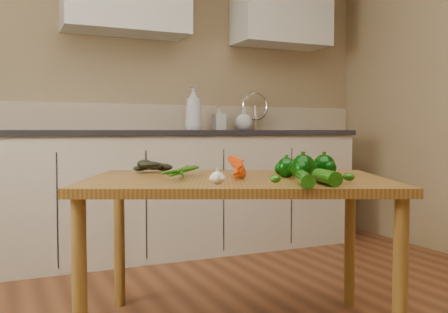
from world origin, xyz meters
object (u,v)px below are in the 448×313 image
(soap_bottle_a, at_px, (194,108))
(pepper_c, at_px, (303,167))
(pepper_a, at_px, (286,168))
(carrot_bunch, at_px, (220,170))
(pepper_b, at_px, (324,166))
(tomato_c, at_px, (312,167))
(tomato_b, at_px, (292,168))
(zucchini_a, at_px, (327,177))
(table, at_px, (237,195))
(soap_bottle_b, at_px, (219,118))
(leafy_greens, at_px, (152,163))
(tomato_a, at_px, (285,168))
(garlic_bulb, at_px, (217,178))
(zucchini_b, at_px, (305,179))
(soap_bottle_c, at_px, (244,119))

(soap_bottle_a, xyz_separation_m, pepper_c, (-0.19, -1.78, -0.32))
(pepper_a, bearing_deg, carrot_bunch, 158.57)
(pepper_b, distance_m, tomato_c, 0.12)
(pepper_a, bearing_deg, pepper_c, -84.50)
(tomato_b, height_order, zucchini_a, tomato_b)
(table, relative_size, soap_bottle_b, 7.82)
(pepper_a, relative_size, tomato_c, 1.03)
(soap_bottle_b, bearing_deg, carrot_bunch, 65.49)
(leafy_greens, bearing_deg, tomato_a, -39.86)
(garlic_bulb, bearing_deg, tomato_b, 25.80)
(leafy_greens, bearing_deg, garlic_bulb, -82.58)
(leafy_greens, height_order, zucchini_b, leafy_greens)
(table, distance_m, tomato_c, 0.39)
(tomato_c, xyz_separation_m, zucchini_a, (-0.17, -0.35, -0.01))
(soap_bottle_a, distance_m, zucchini_a, 2.03)
(soap_bottle_b, bearing_deg, table, 67.80)
(soap_bottle_c, bearing_deg, pepper_a, -151.61)
(garlic_bulb, height_order, tomato_b, tomato_b)
(soap_bottle_a, height_order, soap_bottle_c, soap_bottle_a)
(soap_bottle_b, height_order, pepper_c, soap_bottle_b)
(leafy_greens, relative_size, tomato_a, 2.37)
(table, distance_m, leafy_greens, 0.52)
(pepper_a, height_order, tomato_a, pepper_a)
(tomato_a, height_order, zucchini_a, tomato_a)
(table, height_order, soap_bottle_b, soap_bottle_b)
(pepper_b, distance_m, tomato_b, 0.20)
(garlic_bulb, height_order, pepper_a, pepper_a)
(soap_bottle_c, height_order, pepper_c, soap_bottle_c)
(soap_bottle_a, bearing_deg, soap_bottle_c, 60.83)
(carrot_bunch, height_order, garlic_bulb, carrot_bunch)
(leafy_greens, distance_m, garlic_bulb, 0.63)
(pepper_b, bearing_deg, table, 156.77)
(leafy_greens, bearing_deg, tomato_b, -34.40)
(soap_bottle_c, bearing_deg, zucchini_a, -149.02)
(pepper_a, bearing_deg, leafy_greens, 133.32)
(table, distance_m, zucchini_b, 0.41)
(soap_bottle_c, distance_m, carrot_bunch, 1.93)
(soap_bottle_c, height_order, zucchini_b, soap_bottle_c)
(soap_bottle_b, height_order, zucchini_a, soap_bottle_b)
(zucchini_b, bearing_deg, carrot_bunch, 109.52)
(leafy_greens, distance_m, zucchini_b, 0.89)
(tomato_a, bearing_deg, soap_bottle_c, 69.33)
(tomato_c, relative_size, zucchini_b, 0.38)
(soap_bottle_b, bearing_deg, garlic_bulb, 65.13)
(pepper_a, relative_size, tomato_a, 1.10)
(carrot_bunch, bearing_deg, leafy_greens, 140.69)
(leafy_greens, bearing_deg, soap_bottle_c, 47.94)
(pepper_b, bearing_deg, tomato_a, 123.06)
(soap_bottle_a, bearing_deg, pepper_c, -46.46)
(pepper_a, xyz_separation_m, zucchini_b, (-0.12, -0.33, -0.02))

